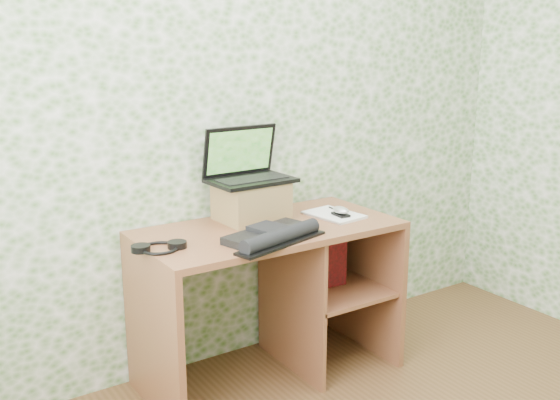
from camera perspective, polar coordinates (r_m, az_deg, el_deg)
wall_back at (r=3.02m, az=-4.25°, el=9.05°), size 3.50×0.00×3.50m
desk at (r=3.01m, az=-0.03°, el=-7.00°), size 1.20×0.60×0.75m
riser at (r=2.95m, az=-2.64°, el=-0.10°), size 0.31×0.26×0.18m
laptop at (r=2.95m, az=-3.08°, el=2.91°), size 0.39×0.28×0.26m
keyboard at (r=2.65m, az=-0.62°, el=-3.22°), size 0.48×0.35×0.07m
headphones at (r=2.58m, az=-10.99°, el=-4.27°), size 0.22×0.20×0.03m
notepad at (r=3.04m, az=4.97°, el=-1.35°), size 0.22×0.29×0.01m
mouse at (r=3.00m, az=5.57°, el=-1.13°), size 0.07×0.10×0.03m
pen at (r=3.10m, az=5.06°, el=-0.88°), size 0.02×0.11×0.01m
red_box at (r=3.09m, az=3.94°, el=-5.44°), size 0.24×0.10×0.28m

